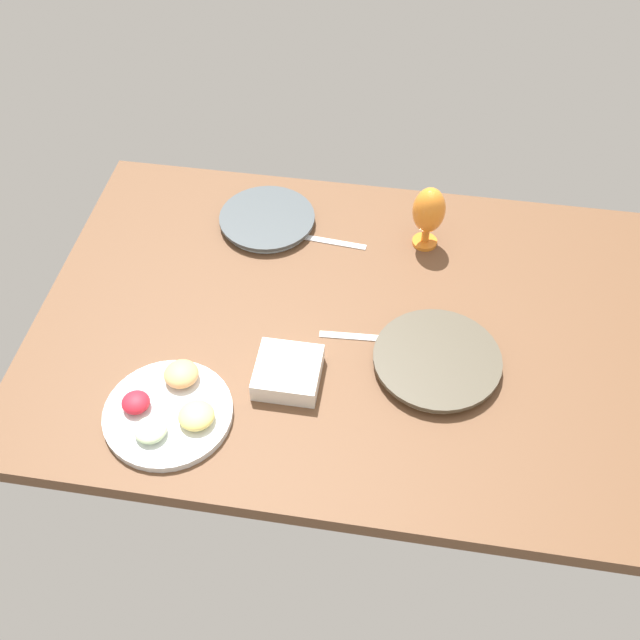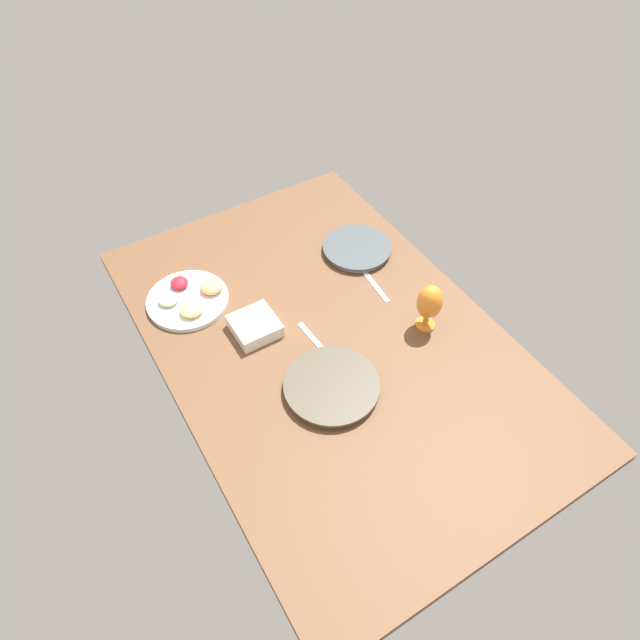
# 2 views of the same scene
# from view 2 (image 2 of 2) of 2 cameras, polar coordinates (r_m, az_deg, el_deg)

# --- Properties ---
(ground_plane) EXTENTS (1.60, 1.04, 0.04)m
(ground_plane) POSITION_cam_2_polar(r_m,az_deg,el_deg) (1.87, 0.94, -2.39)
(ground_plane) COLOR brown
(dinner_plate_left) EXTENTS (0.26, 0.26, 0.03)m
(dinner_plate_left) POSITION_cam_2_polar(r_m,az_deg,el_deg) (2.15, 3.74, 7.19)
(dinner_plate_left) COLOR silver
(dinner_plate_left) RESTS_ON ground_plane
(dinner_plate_right) EXTENTS (0.29, 0.29, 0.03)m
(dinner_plate_right) POSITION_cam_2_polar(r_m,az_deg,el_deg) (1.73, 1.17, -6.69)
(dinner_plate_right) COLOR beige
(dinner_plate_right) RESTS_ON ground_plane
(fruit_platter) EXTENTS (0.28, 0.28, 0.05)m
(fruit_platter) POSITION_cam_2_polar(r_m,az_deg,el_deg) (2.01, -13.07, 2.12)
(fruit_platter) COLOR silver
(fruit_platter) RESTS_ON ground_plane
(hurricane_glass_orange) EXTENTS (0.08, 0.08, 0.18)m
(hurricane_glass_orange) POSITION_cam_2_polar(r_m,az_deg,el_deg) (1.85, 10.97, 1.65)
(hurricane_glass_orange) COLOR orange
(hurricane_glass_orange) RESTS_ON ground_plane
(square_bowl_white) EXTENTS (0.14, 0.14, 0.05)m
(square_bowl_white) POSITION_cam_2_polar(r_m,az_deg,el_deg) (1.87, -6.58, -0.56)
(square_bowl_white) COLOR white
(square_bowl_white) RESTS_ON ground_plane
(fork_by_left_plate) EXTENTS (0.18, 0.03, 0.01)m
(fork_by_left_plate) POSITION_cam_2_polar(r_m,az_deg,el_deg) (2.03, 5.56, 3.52)
(fork_by_left_plate) COLOR silver
(fork_by_left_plate) RESTS_ON ground_plane
(fork_by_right_plate) EXTENTS (0.18, 0.03, 0.01)m
(fork_by_right_plate) POSITION_cam_2_polar(r_m,az_deg,el_deg) (1.85, -0.54, -2.05)
(fork_by_right_plate) COLOR silver
(fork_by_right_plate) RESTS_ON ground_plane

